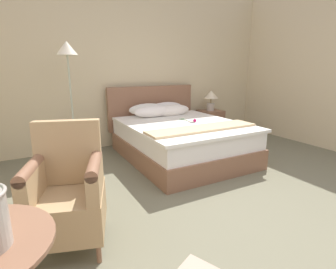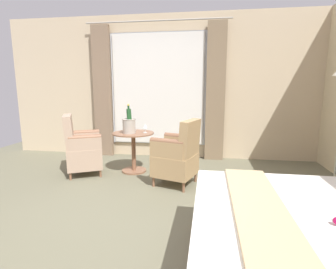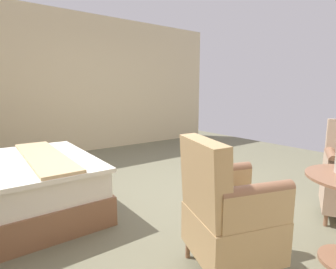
{
  "view_description": "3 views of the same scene",
  "coord_description": "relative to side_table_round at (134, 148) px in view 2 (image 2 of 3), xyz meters",
  "views": [
    {
      "loc": [
        -1.58,
        -1.42,
        1.38
      ],
      "look_at": [
        -0.46,
        0.64,
        0.78
      ],
      "focal_mm": 28.0,
      "sensor_mm": 36.0,
      "label": 1
    },
    {
      "loc": [
        2.3,
        1.01,
        1.43
      ],
      "look_at": [
        -1.04,
        0.5,
        0.81
      ],
      "focal_mm": 28.0,
      "sensor_mm": 36.0,
      "label": 2
    },
    {
      "loc": [
        -2.5,
        1.92,
        1.28
      ],
      "look_at": [
        -0.66,
        0.58,
        0.9
      ],
      "focal_mm": 28.0,
      "sensor_mm": 36.0,
      "label": 3
    }
  ],
  "objects": [
    {
      "name": "champagne_bucket",
      "position": [
        0.08,
        -0.04,
        0.41
      ],
      "size": [
        0.22,
        0.22,
        0.48
      ],
      "color": "#AFA89E",
      "rests_on": "side_table_round"
    },
    {
      "name": "wine_glass_near_edge",
      "position": [
        -0.21,
        -0.04,
        0.37
      ],
      "size": [
        0.07,
        0.07,
        0.16
      ],
      "color": "white",
      "rests_on": "side_table_round"
    },
    {
      "name": "armchair_by_window",
      "position": [
        0.5,
        0.81,
        0.02
      ],
      "size": [
        0.69,
        0.71,
        0.98
      ],
      "color": "#875C43",
      "rests_on": "ground"
    },
    {
      "name": "wall_window_side",
      "position": [
        -1.14,
        0.22,
        0.99
      ],
      "size": [
        0.27,
        6.34,
        2.83
      ],
      "color": "beige",
      "rests_on": "ground"
    },
    {
      "name": "side_table_round",
      "position": [
        0.0,
        0.0,
        0.0
      ],
      "size": [
        0.69,
        0.69,
        0.68
      ],
      "color": "#875C43",
      "rests_on": "ground"
    },
    {
      "name": "wine_glass_near_bucket",
      "position": [
        -0.01,
        0.2,
        0.37
      ],
      "size": [
        0.08,
        0.08,
        0.15
      ],
      "color": "white",
      "rests_on": "side_table_round"
    },
    {
      "name": "ground_plane",
      "position": [
        1.87,
        0.22,
        -0.42
      ],
      "size": [
        7.72,
        7.72,
        0.0
      ],
      "primitive_type": "plane",
      "color": "#6B6952"
    },
    {
      "name": "armchair_facing_bed",
      "position": [
        0.26,
        -0.81,
        0.01
      ],
      "size": [
        0.76,
        0.76,
        0.99
      ],
      "color": "#875C43",
      "rests_on": "ground"
    }
  ]
}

